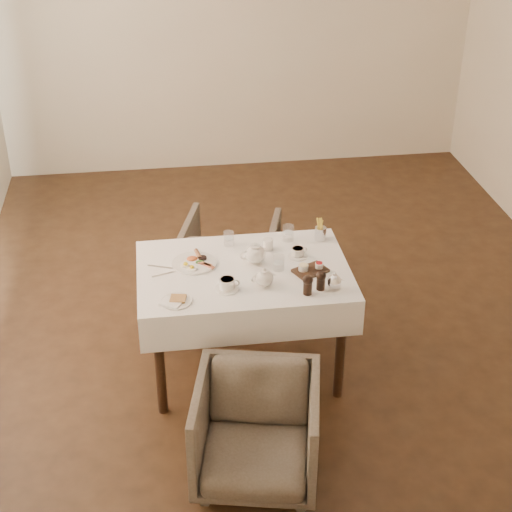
{
  "coord_description": "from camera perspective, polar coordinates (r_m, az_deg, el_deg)",
  "views": [
    {
      "loc": [
        -0.85,
        -4.83,
        3.2
      ],
      "look_at": [
        -0.28,
        -0.77,
        0.82
      ],
      "focal_mm": 55.0,
      "sensor_mm": 36.0,
      "label": 1
    }
  ],
  "objects": [
    {
      "name": "teacup_near",
      "position": [
        4.53,
        -2.12,
        -2.08
      ],
      "size": [
        0.14,
        0.14,
        0.07
      ],
      "rotation": [
        0.0,
        0.0,
        -0.16
      ],
      "color": "white",
      "rests_on": "table"
    },
    {
      "name": "condiment_board",
      "position": [
        4.71,
        3.95,
        -0.98
      ],
      "size": [
        0.23,
        0.2,
        0.05
      ],
      "rotation": [
        0.0,
        0.0,
        0.43
      ],
      "color": "black",
      "rests_on": "table"
    },
    {
      "name": "glass_left",
      "position": [
        4.97,
        -1.99,
        1.27
      ],
      "size": [
        0.08,
        0.08,
        0.09
      ],
      "primitive_type": "cylinder",
      "rotation": [
        0.0,
        0.0,
        0.19
      ],
      "color": "silver",
      "rests_on": "table"
    },
    {
      "name": "teapot_front",
      "position": [
        4.54,
        0.6,
        -1.52
      ],
      "size": [
        0.16,
        0.14,
        0.12
      ],
      "primitive_type": null,
      "rotation": [
        0.0,
        0.0,
        0.17
      ],
      "color": "white",
      "rests_on": "table"
    },
    {
      "name": "table",
      "position": [
        4.79,
        -0.9,
        -2.18
      ],
      "size": [
        1.28,
        0.88,
        0.75
      ],
      "color": "black",
      "rests_on": "ground"
    },
    {
      "name": "creamer",
      "position": [
        4.92,
        0.89,
        0.86
      ],
      "size": [
        0.08,
        0.08,
        0.07
      ],
      "primitive_type": "cylinder",
      "rotation": [
        0.0,
        0.0,
        0.42
      ],
      "color": "white",
      "rests_on": "table"
    },
    {
      "name": "pepper_mill_right",
      "position": [
        4.52,
        4.74,
        -1.78
      ],
      "size": [
        0.07,
        0.07,
        0.12
      ],
      "primitive_type": null,
      "rotation": [
        0.0,
        0.0,
        -0.14
      ],
      "color": "black",
      "rests_on": "table"
    },
    {
      "name": "silver_pot",
      "position": [
        4.54,
        5.72,
        -1.79
      ],
      "size": [
        0.1,
        0.08,
        0.11
      ],
      "primitive_type": null,
      "rotation": [
        0.0,
        0.0,
        0.01
      ],
      "color": "white",
      "rests_on": "table"
    },
    {
      "name": "armchair_far",
      "position": [
        5.7,
        -1.86,
        -0.28
      ],
      "size": [
        0.83,
        0.84,
        0.62
      ],
      "primitive_type": "imported",
      "rotation": [
        0.0,
        0.0,
        2.86
      ],
      "color": "#494135",
      "rests_on": "ground"
    },
    {
      "name": "teacup_far",
      "position": [
        4.85,
        3.06,
        0.24
      ],
      "size": [
        0.12,
        0.12,
        0.06
      ],
      "rotation": [
        0.0,
        0.0,
        0.26
      ],
      "color": "white",
      "rests_on": "table"
    },
    {
      "name": "glass_mid",
      "position": [
        4.7,
        1.67,
        -0.49
      ],
      "size": [
        0.09,
        0.09,
        0.09
      ],
      "primitive_type": "cylinder",
      "rotation": [
        0.0,
        0.0,
        -0.3
      ],
      "color": "silver",
      "rests_on": "table"
    },
    {
      "name": "cutlery_fork",
      "position": [
        4.78,
        -6.92,
        -0.8
      ],
      "size": [
        0.17,
        0.08,
        0.0
      ],
      "primitive_type": "cube",
      "rotation": [
        0.0,
        0.0,
        1.2
      ],
      "color": "silver",
      "rests_on": "table"
    },
    {
      "name": "armchair_near",
      "position": [
        4.26,
        0.05,
        -12.63
      ],
      "size": [
        0.78,
        0.79,
        0.61
      ],
      "primitive_type": "imported",
      "rotation": [
        0.0,
        0.0,
        -0.22
      ],
      "color": "#494135",
      "rests_on": "ground"
    },
    {
      "name": "glass_right",
      "position": [
        5.03,
        2.36,
        1.69
      ],
      "size": [
        0.1,
        0.1,
        0.1
      ],
      "primitive_type": "cylinder",
      "rotation": [
        0.0,
        0.0,
        0.39
      ],
      "color": "silver",
      "rests_on": "table"
    },
    {
      "name": "pepper_mill_left",
      "position": [
        4.48,
        3.78,
        -2.09
      ],
      "size": [
        0.07,
        0.07,
        0.12
      ],
      "primitive_type": null,
      "rotation": [
        0.0,
        0.0,
        0.28
      ],
      "color": "black",
      "rests_on": "table"
    },
    {
      "name": "cutlery_knife",
      "position": [
        4.71,
        -6.59,
        -1.3
      ],
      "size": [
        0.17,
        0.07,
        0.0
      ],
      "primitive_type": "cube",
      "rotation": [
        0.0,
        0.0,
        1.89
      ],
      "color": "silver",
      "rests_on": "table"
    },
    {
      "name": "teapot_centre",
      "position": [
        4.76,
        -0.07,
        0.25
      ],
      "size": [
        0.2,
        0.17,
        0.14
      ],
      "primitive_type": null,
      "rotation": [
        0.0,
        0.0,
        0.21
      ],
      "color": "white",
      "rests_on": "table"
    },
    {
      "name": "fries_cup",
      "position": [
        5.03,
        4.72,
        1.88
      ],
      "size": [
        0.07,
        0.07,
        0.16
      ],
      "rotation": [
        0.0,
        0.0,
        0.16
      ],
      "color": "silver",
      "rests_on": "table"
    },
    {
      "name": "side_plate",
      "position": [
        4.44,
        -5.89,
        -3.3
      ],
      "size": [
        0.19,
        0.18,
        0.02
      ],
      "rotation": [
        0.0,
        0.0,
        -0.4
      ],
      "color": "white",
      "rests_on": "table"
    },
    {
      "name": "breakfast_plate",
      "position": [
        4.8,
        -4.49,
        -0.46
      ],
      "size": [
        0.27,
        0.27,
        0.03
      ],
      "rotation": [
        0.0,
        0.0,
        -0.25
      ],
      "color": "white",
      "rests_on": "table"
    }
  ]
}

